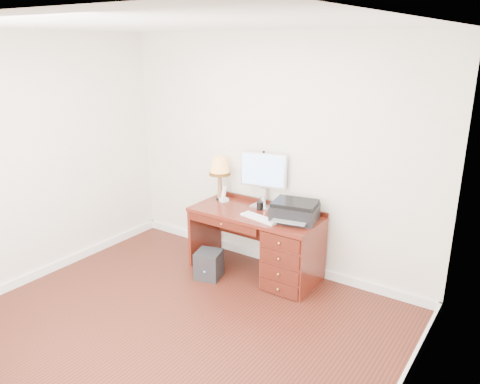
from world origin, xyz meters
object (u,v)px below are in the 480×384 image
Objects in this scene: printer at (295,211)px; desk at (280,246)px; monitor at (264,173)px; phone at (224,197)px; leg_lamp at (220,169)px; chair at (290,243)px; equipment_box at (209,264)px.

desk is at bearing -177.34° from printer.
phone is at bearing -176.36° from monitor.
leg_lamp is 0.68× the size of chair.
equipment_box is (-0.33, -0.62, -0.99)m from monitor.
desk is 4.70× the size of equipment_box.
phone is at bearing 89.77° from equipment_box.
equipment_box is at bearing -54.34° from phone.
desk is 2.79× the size of printer.
printer is (0.51, -0.19, -0.30)m from monitor.
phone is 0.83m from equipment_box.
printer is 1.69× the size of equipment_box.
monitor is at bearing 45.53° from equipment_box.
monitor is at bearing 33.83° from phone.
chair is at bearing 167.96° from printer.
desk is 0.85m from monitor.
monitor is at bearing 148.68° from printer.
printer is at bearing 13.95° from desk.
monitor reaches higher than printer.
phone is (-0.99, 0.06, -0.05)m from printer.
printer is at bearing -30.59° from monitor.
desk is 2.36× the size of monitor.
monitor reaches higher than equipment_box.
printer is 1.12m from leg_lamp.
phone is (-0.84, 0.10, 0.39)m from desk.
desk is at bearing 12.71° from phone.
leg_lamp is (-0.57, -0.08, -0.02)m from monitor.
phone is (-0.48, -0.12, -0.34)m from monitor.
printer is 0.39m from chair.
equipment_box is at bearing -128.77° from monitor.
desk is 0.47m from printer.
desk is 1.97× the size of chair.
chair is 2.39× the size of equipment_box.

